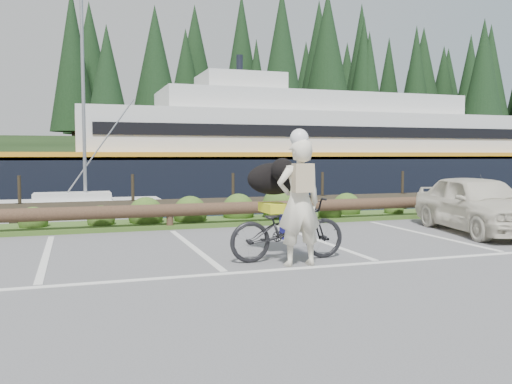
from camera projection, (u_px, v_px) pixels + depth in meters
ground at (220, 268)px, 8.37m from camera, size 72.00×72.00×0.00m
harbor_backdrop at (92, 166)px, 82.76m from camera, size 170.00×160.00×30.00m
vegetation_strip at (165, 224)px, 13.38m from camera, size 34.00×1.60×0.10m
log_rail at (170, 229)px, 12.72m from camera, size 32.00×0.30×0.60m
bicycle at (288, 229)px, 8.99m from camera, size 2.00×0.71×1.05m
cyclist at (299, 203)px, 8.52m from camera, size 0.73×0.48×2.00m
dog at (274, 179)px, 9.54m from camera, size 0.49×0.98×0.57m
parked_car at (478, 204)px, 12.16m from camera, size 2.24×4.07×1.31m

